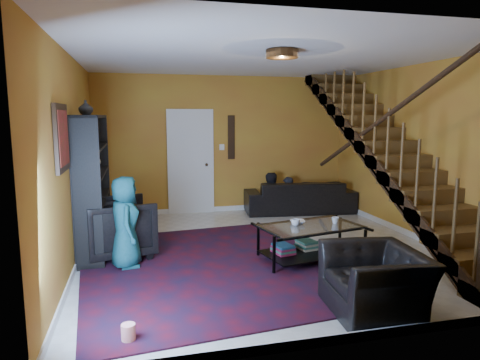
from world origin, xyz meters
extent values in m
plane|color=beige|center=(0.00, 0.00, 0.00)|extent=(5.50, 5.50, 0.00)
plane|color=gold|center=(0.00, 2.75, 1.40)|extent=(5.20, 0.00, 5.20)
plane|color=gold|center=(0.00, -2.75, 1.40)|extent=(5.20, 0.00, 5.20)
plane|color=gold|center=(-2.60, 0.00, 1.40)|extent=(0.00, 5.50, 5.50)
plane|color=gold|center=(2.60, 0.00, 1.40)|extent=(0.00, 5.50, 5.50)
plane|color=white|center=(0.00, 0.00, 2.80)|extent=(5.50, 5.50, 0.00)
cube|color=silver|center=(0.00, 2.74, 0.05)|extent=(5.20, 0.02, 0.10)
cube|color=silver|center=(-2.59, 0.00, 0.05)|extent=(0.02, 5.50, 0.10)
cube|color=gold|center=(2.12, 0.00, 1.32)|extent=(0.95, 4.92, 2.83)
cube|color=black|center=(1.67, 0.00, 1.40)|extent=(0.04, 5.02, 3.02)
cylinder|color=black|center=(1.70, 0.00, 1.85)|extent=(0.07, 4.20, 2.44)
cube|color=black|center=(-2.41, 0.60, 1.00)|extent=(0.35, 1.80, 2.00)
cube|color=black|center=(-2.41, 0.60, 0.40)|extent=(0.35, 1.72, 0.03)
cube|color=black|center=(-2.41, 0.60, 1.16)|extent=(0.35, 1.72, 0.03)
cube|color=silver|center=(-0.70, 2.73, 1.02)|extent=(0.82, 0.05, 2.05)
cube|color=maroon|center=(-2.57, -0.90, 1.75)|extent=(0.04, 0.74, 0.74)
cube|color=black|center=(0.15, 2.73, 1.55)|extent=(0.14, 0.03, 0.90)
cylinder|color=#3F2814|center=(0.00, -0.80, 2.74)|extent=(0.40, 0.40, 0.10)
cube|color=#3F0B16|center=(-0.88, -0.53, 0.01)|extent=(3.61, 4.02, 0.02)
imported|color=black|center=(1.50, 2.30, 0.33)|extent=(2.33, 1.12, 0.65)
imported|color=black|center=(-2.05, 0.20, 0.42)|extent=(1.10, 1.08, 0.84)
imported|color=black|center=(0.52, -2.25, 0.33)|extent=(0.96, 1.08, 0.65)
imported|color=black|center=(1.26, 2.35, 0.15)|extent=(0.44, 0.29, 1.19)
imported|color=black|center=(0.87, 2.35, 0.19)|extent=(0.68, 0.56, 1.29)
imported|color=#1C5B6A|center=(-1.95, -0.29, 0.61)|extent=(0.44, 0.63, 1.22)
cube|color=black|center=(-0.14, -1.00, 0.25)|extent=(0.04, 0.04, 0.50)
cube|color=black|center=(1.13, -1.00, 0.25)|extent=(0.04, 0.04, 0.50)
cube|color=black|center=(-0.14, -0.28, 0.25)|extent=(0.04, 0.04, 0.50)
cube|color=black|center=(1.13, -0.28, 0.25)|extent=(0.04, 0.04, 0.50)
cube|color=black|center=(0.50, -0.64, 0.13)|extent=(1.39, 0.96, 0.02)
cube|color=silver|center=(0.50, -0.64, 0.50)|extent=(1.46, 1.03, 0.02)
imported|color=#999999|center=(0.30, -0.60, 0.55)|extent=(0.12, 0.12, 0.09)
imported|color=#999999|center=(0.87, -0.63, 0.55)|extent=(0.13, 0.13, 0.09)
imported|color=#999999|center=(0.36, -0.52, 0.53)|extent=(0.24, 0.24, 0.05)
imported|color=#999999|center=(-2.41, 0.10, 2.10)|extent=(0.18, 0.18, 0.19)
cylinder|color=red|center=(-1.91, -2.25, 0.09)|extent=(0.14, 0.14, 0.14)
camera|label=1|loc=(-1.79, -5.93, 1.99)|focal=32.00mm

